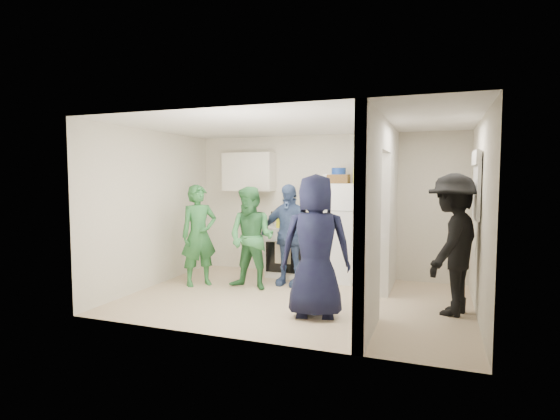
% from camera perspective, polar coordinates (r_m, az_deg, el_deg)
% --- Properties ---
extents(floor, '(4.80, 4.80, 0.00)m').
position_cam_1_polar(floor, '(6.43, 1.98, -11.52)').
color(floor, beige).
rests_on(floor, ground).
extents(wall_back, '(4.80, 0.00, 4.80)m').
position_cam_1_polar(wall_back, '(7.84, 5.86, 0.61)').
color(wall_back, silver).
rests_on(wall_back, floor).
extents(wall_front, '(4.80, 0.00, 4.80)m').
position_cam_1_polar(wall_front, '(4.63, -4.52, -1.98)').
color(wall_front, silver).
rests_on(wall_front, floor).
extents(wall_left, '(0.00, 3.40, 3.40)m').
position_cam_1_polar(wall_left, '(7.31, -16.18, 0.19)').
color(wall_left, silver).
rests_on(wall_left, floor).
extents(wall_right, '(0.00, 3.40, 3.40)m').
position_cam_1_polar(wall_right, '(5.92, 24.67, -0.98)').
color(wall_right, silver).
rests_on(wall_right, floor).
extents(ceiling, '(4.80, 4.80, 0.00)m').
position_cam_1_polar(ceiling, '(6.23, 2.04, 11.18)').
color(ceiling, white).
rests_on(ceiling, wall_back).
extents(partition_pier_back, '(0.12, 1.20, 2.50)m').
position_cam_1_polar(partition_pier_back, '(7.04, 14.16, 0.07)').
color(partition_pier_back, silver).
rests_on(partition_pier_back, floor).
extents(partition_pier_front, '(0.12, 1.20, 2.50)m').
position_cam_1_polar(partition_pier_front, '(4.86, 11.49, -1.75)').
color(partition_pier_front, silver).
rests_on(partition_pier_front, floor).
extents(partition_header, '(0.12, 1.00, 0.40)m').
position_cam_1_polar(partition_header, '(5.95, 13.25, 9.45)').
color(partition_header, silver).
rests_on(partition_header, partition_pier_back).
extents(stove, '(0.74, 0.62, 0.88)m').
position_cam_1_polar(stove, '(7.77, 1.23, -5.41)').
color(stove, white).
rests_on(stove, floor).
extents(upper_cabinet, '(0.95, 0.34, 0.70)m').
position_cam_1_polar(upper_cabinet, '(8.11, -4.10, 4.99)').
color(upper_cabinet, silver).
rests_on(upper_cabinet, wall_back).
extents(fridge, '(0.68, 0.66, 1.65)m').
position_cam_1_polar(fridge, '(7.43, 8.26, -2.91)').
color(fridge, white).
rests_on(fridge, floor).
extents(wicker_basket, '(0.35, 0.25, 0.15)m').
position_cam_1_polar(wicker_basket, '(7.45, 7.66, 4.04)').
color(wicker_basket, brown).
rests_on(wicker_basket, fridge).
extents(blue_bowl, '(0.24, 0.24, 0.11)m').
position_cam_1_polar(blue_bowl, '(7.45, 7.67, 5.04)').
color(blue_bowl, navy).
rests_on(blue_bowl, wicker_basket).
extents(yellow_cup_stack_top, '(0.09, 0.09, 0.25)m').
position_cam_1_polar(yellow_cup_stack_top, '(7.24, 9.89, 4.40)').
color(yellow_cup_stack_top, yellow).
rests_on(yellow_cup_stack_top, fridge).
extents(wall_clock, '(0.22, 0.02, 0.22)m').
position_cam_1_polar(wall_clock, '(7.79, 6.21, 3.90)').
color(wall_clock, white).
rests_on(wall_clock, wall_back).
extents(spice_shelf, '(0.35, 0.08, 0.03)m').
position_cam_1_polar(spice_shelf, '(7.78, 5.77, 1.32)').
color(spice_shelf, olive).
rests_on(spice_shelf, wall_back).
extents(nook_window, '(0.03, 0.70, 0.80)m').
position_cam_1_polar(nook_window, '(6.10, 24.45, 2.94)').
color(nook_window, black).
rests_on(nook_window, wall_right).
extents(nook_window_frame, '(0.04, 0.76, 0.86)m').
position_cam_1_polar(nook_window_frame, '(6.10, 24.31, 2.94)').
color(nook_window_frame, white).
rests_on(nook_window_frame, wall_right).
extents(nook_valance, '(0.04, 0.82, 0.18)m').
position_cam_1_polar(nook_valance, '(6.10, 24.18, 6.23)').
color(nook_valance, white).
rests_on(nook_valance, wall_right).
extents(yellow_cup_stack_stove, '(0.09, 0.09, 0.25)m').
position_cam_1_polar(yellow_cup_stack_stove, '(7.53, -0.17, -1.38)').
color(yellow_cup_stack_stove, yellow).
rests_on(yellow_cup_stack_stove, stove).
extents(red_cup, '(0.09, 0.09, 0.12)m').
position_cam_1_polar(red_cup, '(7.45, 2.34, -1.95)').
color(red_cup, '#B80C29').
rests_on(red_cup, stove).
extents(person_green_left, '(0.68, 0.71, 1.63)m').
position_cam_1_polar(person_green_left, '(7.18, -10.54, -3.26)').
color(person_green_left, '#317B38').
rests_on(person_green_left, floor).
extents(person_green_center, '(0.83, 0.68, 1.61)m').
position_cam_1_polar(person_green_center, '(6.85, -3.74, -3.68)').
color(person_green_center, '#3A8542').
rests_on(person_green_center, floor).
extents(person_denim, '(0.99, 0.47, 1.64)m').
position_cam_1_polar(person_denim, '(7.08, 1.09, -3.25)').
color(person_denim, '#3D5686').
rests_on(person_denim, floor).
extents(person_navy, '(0.98, 0.75, 1.80)m').
position_cam_1_polar(person_navy, '(5.47, 4.67, -4.72)').
color(person_navy, black).
rests_on(person_navy, floor).
extents(person_nook, '(1.03, 1.32, 1.81)m').
position_cam_1_polar(person_nook, '(5.99, 21.66, -4.17)').
color(person_nook, black).
rests_on(person_nook, floor).
extents(bottle_a, '(0.06, 0.06, 0.30)m').
position_cam_1_polar(bottle_a, '(7.91, -0.27, -0.93)').
color(bottle_a, brown).
rests_on(bottle_a, stove).
extents(bottle_b, '(0.06, 0.06, 0.31)m').
position_cam_1_polar(bottle_b, '(7.70, -0.28, -1.03)').
color(bottle_b, '#1A4F35').
rests_on(bottle_b, stove).
extents(bottle_c, '(0.07, 0.07, 0.27)m').
position_cam_1_polar(bottle_c, '(7.86, 1.03, -1.07)').
color(bottle_c, '#AEB3BC').
rests_on(bottle_c, stove).
extents(bottle_d, '(0.06, 0.06, 0.32)m').
position_cam_1_polar(bottle_d, '(7.62, 1.34, -1.06)').
color(bottle_d, brown).
rests_on(bottle_d, stove).
extents(bottle_e, '(0.06, 0.06, 0.25)m').
position_cam_1_polar(bottle_e, '(7.82, 2.35, -1.18)').
color(bottle_e, silver).
rests_on(bottle_e, stove).
extents(bottle_f, '(0.06, 0.06, 0.27)m').
position_cam_1_polar(bottle_f, '(7.68, 2.54, -1.19)').
color(bottle_f, '#163D21').
rests_on(bottle_f, stove).
extents(bottle_g, '(0.06, 0.06, 0.27)m').
position_cam_1_polar(bottle_g, '(7.75, 3.28, -1.17)').
color(bottle_g, olive).
rests_on(bottle_g, stove).
extents(bottle_h, '(0.07, 0.07, 0.27)m').
position_cam_1_polar(bottle_h, '(7.70, -1.10, -1.18)').
color(bottle_h, '#9EA5A9').
rests_on(bottle_h, stove).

